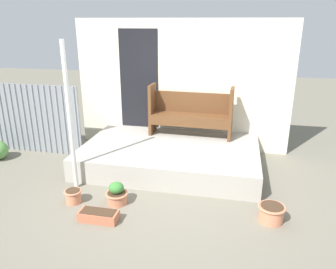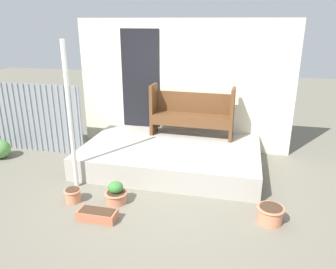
% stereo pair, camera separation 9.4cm
% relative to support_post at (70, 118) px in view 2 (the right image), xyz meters
% --- Properties ---
extents(ground_plane, '(24.00, 24.00, 0.00)m').
position_rel_support_post_xyz_m(ground_plane, '(1.41, 0.12, -1.16)').
color(ground_plane, '#706B5B').
extents(porch_slab, '(3.16, 2.02, 0.40)m').
position_rel_support_post_xyz_m(porch_slab, '(1.31, 1.13, -0.96)').
color(porch_slab, '#A8A399').
rests_on(porch_slab, ground_plane).
extents(house_wall, '(4.36, 0.08, 2.60)m').
position_rel_support_post_xyz_m(house_wall, '(1.27, 2.16, 0.15)').
color(house_wall, beige).
rests_on(house_wall, ground_plane).
extents(fence_corrugated, '(2.37, 0.05, 1.39)m').
position_rel_support_post_xyz_m(fence_corrugated, '(-1.69, 1.25, -0.46)').
color(fence_corrugated, gray).
rests_on(fence_corrugated, ground_plane).
extents(support_post, '(0.07, 0.07, 2.31)m').
position_rel_support_post_xyz_m(support_post, '(0.00, 0.00, 0.00)').
color(support_post, silver).
rests_on(support_post, ground_plane).
extents(bench, '(1.61, 0.44, 0.99)m').
position_rel_support_post_xyz_m(bench, '(1.58, 1.79, -0.27)').
color(bench, brown).
rests_on(bench, porch_slab).
extents(flower_pot_left, '(0.26, 0.26, 0.20)m').
position_rel_support_post_xyz_m(flower_pot_left, '(0.18, -0.45, -1.04)').
color(flower_pot_left, tan).
rests_on(flower_pot_left, ground_plane).
extents(flower_pot_middle, '(0.33, 0.33, 0.34)m').
position_rel_support_post_xyz_m(flower_pot_middle, '(0.82, -0.33, -1.01)').
color(flower_pot_middle, tan).
rests_on(flower_pot_middle, ground_plane).
extents(flower_pot_right, '(0.37, 0.37, 0.23)m').
position_rel_support_post_xyz_m(flower_pot_right, '(3.00, -0.32, -1.03)').
color(flower_pot_right, tan).
rests_on(flower_pot_right, ground_plane).
extents(planter_box_rect, '(0.53, 0.22, 0.14)m').
position_rel_support_post_xyz_m(planter_box_rect, '(0.73, -0.80, -1.09)').
color(planter_box_rect, '#B76647').
rests_on(planter_box_rect, ground_plane).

